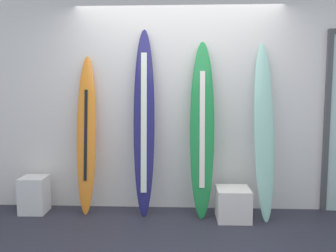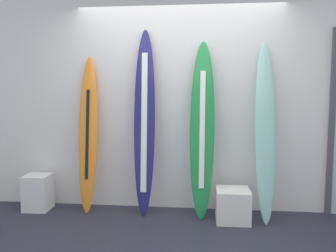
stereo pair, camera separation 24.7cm
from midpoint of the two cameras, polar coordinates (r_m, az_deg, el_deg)
name	(u,v)px [view 2 (the right image)]	position (r m, az deg, el deg)	size (l,w,h in m)	color
wall_back	(180,97)	(4.42, 3.56, 4.76)	(7.20, 0.20, 2.80)	silver
surfboard_sunset	(88,135)	(4.35, -11.28, -1.51)	(0.25, 0.36, 1.90)	orange
surfboard_navy	(144,122)	(4.17, -2.16, 0.65)	(0.27, 0.38, 2.21)	navy
surfboard_emerald	(202,129)	(4.10, 7.30, -0.53)	(0.30, 0.41, 2.06)	#1E833F
surfboard_seafoam	(265,132)	(4.15, 17.18, -0.97)	(0.24, 0.50, 2.05)	#8DC5B8
display_block_left	(233,205)	(4.17, 12.21, -12.49)	(0.38, 0.38, 0.37)	white
display_block_center	(38,192)	(4.67, -18.97, -10.17)	(0.31, 0.31, 0.44)	white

